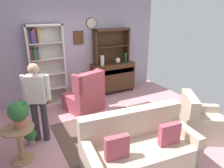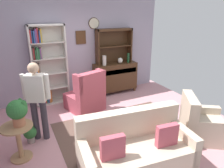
# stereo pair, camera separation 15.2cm
# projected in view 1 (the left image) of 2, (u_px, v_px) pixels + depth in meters

# --- Properties ---
(ground_plane) EXTENTS (5.40, 4.60, 0.02)m
(ground_plane) POSITION_uv_depth(u_px,v_px,m) (112.00, 129.00, 4.54)
(ground_plane) COLOR #C68C93
(wall_back) EXTENTS (5.00, 0.09, 2.80)m
(wall_back) POSITION_uv_depth(u_px,v_px,m) (76.00, 48.00, 5.82)
(wall_back) COLOR #A399AD
(wall_back) RESTS_ON ground_plane
(area_rug) EXTENTS (2.75, 2.14, 0.01)m
(area_rug) POSITION_uv_depth(u_px,v_px,m) (127.00, 133.00, 4.37)
(area_rug) COLOR brown
(area_rug) RESTS_ON ground_plane
(bookshelf) EXTENTS (0.90, 0.30, 2.10)m
(bookshelf) POSITION_uv_depth(u_px,v_px,m) (44.00, 67.00, 5.36)
(bookshelf) COLOR silver
(bookshelf) RESTS_ON ground_plane
(sideboard) EXTENTS (1.30, 0.45, 0.92)m
(sideboard) POSITION_uv_depth(u_px,v_px,m) (113.00, 76.00, 6.35)
(sideboard) COLOR #422816
(sideboard) RESTS_ON ground_plane
(sideboard_hutch) EXTENTS (1.10, 0.26, 1.00)m
(sideboard_hutch) POSITION_uv_depth(u_px,v_px,m) (111.00, 41.00, 6.08)
(sideboard_hutch) COLOR #422816
(sideboard_hutch) RESTS_ON sideboard
(vase_tall) EXTENTS (0.11, 0.11, 0.28)m
(vase_tall) POSITION_uv_depth(u_px,v_px,m) (102.00, 61.00, 5.92)
(vase_tall) COLOR beige
(vase_tall) RESTS_ON sideboard
(vase_round) EXTENTS (0.15, 0.15, 0.17)m
(vase_round) POSITION_uv_depth(u_px,v_px,m) (118.00, 60.00, 6.18)
(vase_round) COLOR beige
(vase_round) RESTS_ON sideboard
(bottle_wine) EXTENTS (0.07, 0.07, 0.29)m
(bottle_wine) POSITION_uv_depth(u_px,v_px,m) (126.00, 58.00, 6.26)
(bottle_wine) COLOR #194223
(bottle_wine) RESTS_ON sideboard
(couch_floral) EXTENTS (1.88, 1.04, 0.90)m
(couch_floral) POSITION_uv_depth(u_px,v_px,m) (138.00, 149.00, 3.37)
(couch_floral) COLOR beige
(couch_floral) RESTS_ON ground_plane
(armchair_floral) EXTENTS (1.06, 1.05, 0.88)m
(armchair_floral) POSITION_uv_depth(u_px,v_px,m) (200.00, 123.00, 4.19)
(armchair_floral) COLOR beige
(armchair_floral) RESTS_ON ground_plane
(wingback_chair) EXTENTS (0.97, 0.99, 1.05)m
(wingback_chair) POSITION_uv_depth(u_px,v_px,m) (85.00, 97.00, 5.21)
(wingback_chair) COLOR #B74C5B
(wingback_chair) RESTS_ON ground_plane
(plant_stand) EXTENTS (0.52, 0.52, 0.64)m
(plant_stand) POSITION_uv_depth(u_px,v_px,m) (20.00, 141.00, 3.46)
(plant_stand) COLOR #A87F56
(plant_stand) RESTS_ON ground_plane
(potted_plant_large) EXTENTS (0.33, 0.33, 0.45)m
(potted_plant_large) POSITION_uv_depth(u_px,v_px,m) (19.00, 112.00, 3.31)
(potted_plant_large) COLOR #AD6B4C
(potted_plant_large) RESTS_ON plant_stand
(potted_plant_small) EXTENTS (0.24, 0.24, 0.34)m
(potted_plant_small) POSITION_uv_depth(u_px,v_px,m) (30.00, 135.00, 3.95)
(potted_plant_small) COLOR gray
(potted_plant_small) RESTS_ON ground_plane
(person_reading) EXTENTS (0.50, 0.33, 1.56)m
(person_reading) POSITION_uv_depth(u_px,v_px,m) (37.00, 98.00, 3.85)
(person_reading) COLOR #38333D
(person_reading) RESTS_ON ground_plane
(coffee_table) EXTENTS (0.80, 0.50, 0.42)m
(coffee_table) POSITION_uv_depth(u_px,v_px,m) (126.00, 124.00, 4.03)
(coffee_table) COLOR #422816
(coffee_table) RESTS_ON ground_plane
(book_stack) EXTENTS (0.23, 0.16, 0.09)m
(book_stack) POSITION_uv_depth(u_px,v_px,m) (120.00, 121.00, 3.91)
(book_stack) COLOR #B22D33
(book_stack) RESTS_ON coffee_table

